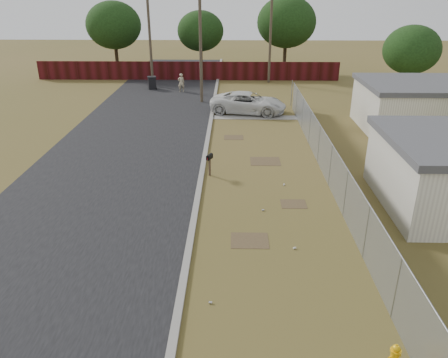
{
  "coord_description": "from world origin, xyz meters",
  "views": [
    {
      "loc": [
        -1.47,
        -18.87,
        8.66
      ],
      "look_at": [
        -1.82,
        -1.86,
        1.1
      ],
      "focal_mm": 35.0,
      "sensor_mm": 36.0,
      "label": 1
    }
  ],
  "objects_px": {
    "fire_hydrant": "(395,357)",
    "trash_bin": "(152,83)",
    "mailbox": "(210,159)",
    "pedestrian": "(181,83)",
    "pickup_truck": "(248,103)"
  },
  "relations": [
    {
      "from": "pickup_truck",
      "to": "trash_bin",
      "type": "relative_size",
      "value": 4.84
    },
    {
      "from": "fire_hydrant",
      "to": "trash_bin",
      "type": "distance_m",
      "value": 33.53
    },
    {
      "from": "mailbox",
      "to": "trash_bin",
      "type": "height_order",
      "value": "trash_bin"
    },
    {
      "from": "pedestrian",
      "to": "trash_bin",
      "type": "height_order",
      "value": "pedestrian"
    },
    {
      "from": "pedestrian",
      "to": "mailbox",
      "type": "bearing_deg",
      "value": 85.01
    },
    {
      "from": "trash_bin",
      "to": "mailbox",
      "type": "bearing_deg",
      "value": -72.39
    },
    {
      "from": "pickup_truck",
      "to": "pedestrian",
      "type": "xyz_separation_m",
      "value": [
        -5.71,
        6.9,
        0.05
      ]
    },
    {
      "from": "pickup_truck",
      "to": "mailbox",
      "type": "bearing_deg",
      "value": 179.59
    },
    {
      "from": "mailbox",
      "to": "pickup_truck",
      "type": "relative_size",
      "value": 0.2
    },
    {
      "from": "mailbox",
      "to": "trash_bin",
      "type": "distance_m",
      "value": 20.65
    },
    {
      "from": "fire_hydrant",
      "to": "mailbox",
      "type": "distance_m",
      "value": 12.93
    },
    {
      "from": "fire_hydrant",
      "to": "trash_bin",
      "type": "height_order",
      "value": "trash_bin"
    },
    {
      "from": "pedestrian",
      "to": "trash_bin",
      "type": "bearing_deg",
      "value": -36.87
    },
    {
      "from": "mailbox",
      "to": "pedestrian",
      "type": "xyz_separation_m",
      "value": [
        -3.46,
        18.59,
        -0.08
      ]
    },
    {
      "from": "pickup_truck",
      "to": "trash_bin",
      "type": "distance_m",
      "value": 11.66
    }
  ]
}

